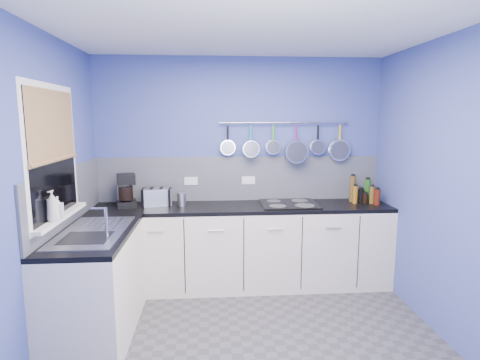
{
  "coord_description": "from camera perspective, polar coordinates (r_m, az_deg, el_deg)",
  "views": [
    {
      "loc": [
        -0.32,
        -2.89,
        1.83
      ],
      "look_at": [
        -0.05,
        0.75,
        1.25
      ],
      "focal_mm": 29.17,
      "sensor_mm": 36.0,
      "label": 1
    }
  ],
  "objects": [
    {
      "name": "socket_left",
      "position": [
        4.42,
        -7.17,
        -0.14
      ],
      "size": [
        0.15,
        0.01,
        0.09
      ],
      "primitive_type": "cube",
      "color": "white",
      "rests_on": "backsplash_back"
    },
    {
      "name": "soap_bottle_b",
      "position": [
        3.39,
        -25.11,
        -3.64
      ],
      "size": [
        0.09,
        0.09,
        0.17
      ],
      "primitive_type": "imported",
      "rotation": [
        0.0,
        0.0,
        0.22
      ],
      "color": "white",
      "rests_on": "window_sill"
    },
    {
      "name": "wall_right",
      "position": [
        3.52,
        29.1,
        -1.6
      ],
      "size": [
        0.02,
        3.0,
        2.5
      ],
      "primitive_type": "cube",
      "color": "#404D9B",
      "rests_on": "ground"
    },
    {
      "name": "pan_5",
      "position": [
        4.57,
        14.39,
        5.43
      ],
      "size": [
        0.24,
        0.05,
        0.43
      ],
      "primitive_type": null,
      "color": "silver",
      "rests_on": "pot_rail"
    },
    {
      "name": "pot_rail",
      "position": [
        4.41,
        6.53,
        8.33
      ],
      "size": [
        1.45,
        0.02,
        0.02
      ],
      "primitive_type": "cylinder",
      "rotation": [
        0.0,
        1.57,
        0.0
      ],
      "color": "silver",
      "rests_on": "wall_back"
    },
    {
      "name": "paper_towel",
      "position": [
        4.35,
        -16.63,
        -1.68
      ],
      "size": [
        0.16,
        0.16,
        0.3
      ],
      "primitive_type": "cylinder",
      "rotation": [
        0.0,
        0.0,
        0.22
      ],
      "color": "white",
      "rests_on": "worktop_back"
    },
    {
      "name": "wall_back",
      "position": [
        4.45,
        -0.08,
        1.54
      ],
      "size": [
        3.2,
        0.02,
        2.5
      ],
      "primitive_type": "cube",
      "color": "#404D9B",
      "rests_on": "ground"
    },
    {
      "name": "bamboo_blind",
      "position": [
        3.42,
        -25.76,
        7.23
      ],
      "size": [
        0.01,
        0.9,
        0.55
      ],
      "primitive_type": "cube",
      "color": "tan",
      "rests_on": "wall_left"
    },
    {
      "name": "cabinet_run_back",
      "position": [
        4.33,
        0.22,
        -9.83
      ],
      "size": [
        3.2,
        0.6,
        0.86
      ],
      "primitive_type": "cube",
      "color": "silver",
      "rests_on": "ground"
    },
    {
      "name": "pan_4",
      "position": [
        4.5,
        11.32,
        5.94
      ],
      "size": [
        0.17,
        0.06,
        0.36
      ],
      "primitive_type": null,
      "color": "silver",
      "rests_on": "pot_rail"
    },
    {
      "name": "coffee_maker",
      "position": [
        4.29,
        -16.33,
        -1.48
      ],
      "size": [
        0.25,
        0.26,
        0.35
      ],
      "primitive_type": null,
      "rotation": [
        0.0,
        0.0,
        0.27
      ],
      "color": "black",
      "rests_on": "worktop_back"
    },
    {
      "name": "hob",
      "position": [
        4.29,
        7.17,
        -3.46
      ],
      "size": [
        0.61,
        0.53,
        0.01
      ],
      "primitive_type": "cube",
      "color": "black",
      "rests_on": "worktop_back"
    },
    {
      "name": "condiment_3",
      "position": [
        4.53,
        18.76,
        -2.08
      ],
      "size": [
        0.05,
        0.05,
        0.19
      ],
      "primitive_type": "cylinder",
      "color": "brown",
      "rests_on": "worktop_back"
    },
    {
      "name": "window_sill",
      "position": [
        3.51,
        -24.75,
        -4.91
      ],
      "size": [
        0.1,
        0.98,
        0.03
      ],
      "primitive_type": "cube",
      "color": "white",
      "rests_on": "wall_left"
    },
    {
      "name": "worktop_back",
      "position": [
        4.21,
        0.23,
        -4.01
      ],
      "size": [
        3.2,
        0.6,
        0.04
      ],
      "primitive_type": "cube",
      "color": "black",
      "rests_on": "cabinet_run_back"
    },
    {
      "name": "backsplash_left",
      "position": [
        3.77,
        -23.83,
        -2.13
      ],
      "size": [
        0.02,
        1.8,
        0.5
      ],
      "primitive_type": "cube",
      "color": "slate",
      "rests_on": "wall_left"
    },
    {
      "name": "canister",
      "position": [
        4.24,
        -8.51,
        -2.79
      ],
      "size": [
        0.1,
        0.1,
        0.14
      ],
      "primitive_type": "cylinder",
      "rotation": [
        0.0,
        0.0,
        0.02
      ],
      "color": "silver",
      "rests_on": "worktop_back"
    },
    {
      "name": "condiment_2",
      "position": [
        4.55,
        16.13,
        -1.24
      ],
      "size": [
        0.06,
        0.06,
        0.29
      ],
      "primitive_type": "cylinder",
      "color": "brown",
      "rests_on": "worktop_back"
    },
    {
      "name": "soap_bottle_a",
      "position": [
        3.29,
        -25.75,
        -3.43
      ],
      "size": [
        0.11,
        0.11,
        0.24
      ],
      "primitive_type": "imported",
      "rotation": [
        0.0,
        0.0,
        -0.21
      ],
      "color": "white",
      "rests_on": "window_sill"
    },
    {
      "name": "toaster",
      "position": [
        4.29,
        -12.08,
        -2.44
      ],
      "size": [
        0.32,
        0.23,
        0.19
      ],
      "primitive_type": "cube",
      "rotation": [
        0.0,
        0.0,
        0.26
      ],
      "color": "silver",
      "rests_on": "worktop_back"
    },
    {
      "name": "condiment_4",
      "position": [
        4.54,
        17.84,
        -2.56
      ],
      "size": [
        0.06,
        0.06,
        0.1
      ],
      "primitive_type": "cylinder",
      "color": "black",
      "rests_on": "worktop_back"
    },
    {
      "name": "window_glass",
      "position": [
        3.43,
        -25.63,
        3.48
      ],
      "size": [
        0.01,
        0.9,
        1.0
      ],
      "primitive_type": "cube",
      "color": "black",
      "rests_on": "wall_left"
    },
    {
      "name": "condiment_5",
      "position": [
        4.47,
        16.5,
        -2.08
      ],
      "size": [
        0.05,
        0.05,
        0.19
      ],
      "primitive_type": "cylinder",
      "color": "#8C5914",
      "rests_on": "worktop_back"
    },
    {
      "name": "pan_0",
      "position": [
        4.34,
        -1.8,
        6.01
      ],
      "size": [
        0.17,
        0.05,
        0.36
      ],
      "primitive_type": null,
      "color": "silver",
      "rests_on": "pot_rail"
    },
    {
      "name": "pan_1",
      "position": [
        4.35,
        1.56,
        5.88
      ],
      "size": [
        0.19,
        0.11,
        0.38
      ],
      "primitive_type": null,
      "color": "silver",
      "rests_on": "pot_rail"
    },
    {
      "name": "condiment_1",
      "position": [
        4.59,
        17.26,
        -2.15
      ],
      "size": [
        0.07,
        0.07,
        0.14
      ],
      "primitive_type": "cylinder",
      "color": "black",
      "rests_on": "worktop_back"
    },
    {
      "name": "worktop_left",
      "position": [
        3.47,
        -20.68,
        -7.46
      ],
      "size": [
        0.6,
        1.2,
        0.04
      ],
      "primitive_type": "cube",
      "color": "black",
      "rests_on": "cabinet_run_left"
    },
    {
      "name": "mixer_tap",
      "position": [
        3.22,
        -18.98,
        -5.86
      ],
      "size": [
        0.12,
        0.08,
        0.26
      ],
      "primitive_type": null,
      "color": "silver",
      "rests_on": "worktop_left"
    },
    {
      "name": "condiment_6",
      "position": [
        4.47,
        19.4,
        -2.37
      ],
      "size": [
        0.07,
        0.07,
        0.17
      ],
      "primitive_type": "cylinder",
      "color": "#4C190C",
      "rests_on": "worktop_back"
    },
    {
      "name": "cabinet_run_left",
      "position": [
        3.61,
        -20.27,
        -14.33
      ],
      "size": [
        0.6,
        1.2,
        0.86
      ],
      "primitive_type": "cube",
      "color": "silver",
      "rests_on": "ground"
    },
    {
      "name": "wall_left",
      "position": [
        3.21,
        -27.86,
        -2.41
      ],
      "size": [
        0.02,
        3.0,
        2.5
      ],
      "primitive_type": "cube",
      "color": "#404D9B",
      "rests_on": "ground"
    },
    {
      "name": "pan_3",
      "position": [
        4.44,
        8.12,
        5.4
      ],
      "size": [
        0.26,
        0.11,
        0.45
      ],
      "primitive_type": null,
      "color": "silver",
      "rests_on": "pot_rail"
    },
    {
      "name": "socket_right",
      "position": [
        4.44,
        1.24,
        -0.05
      ],
      "size": [
        0.15,
        0.01,
        0.09
      ],
      "primitive_type": "cube",
      "color": "white",
      "rests_on": "backsplash_back"
    },
    {
      "name": "pan_2",
      "position": [
        4.39,
        4.88,
        6.06
      ],
      "size": [
        0.16,
        0.07,
        0.35
      ],
      "primitive_type": null,
      "color": "silver",
      "rests_on": "pot_rail"
    },
    {
      "name": "window_frame",
      "position": [
        3.44,
        -25.71,
        3.48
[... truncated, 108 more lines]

